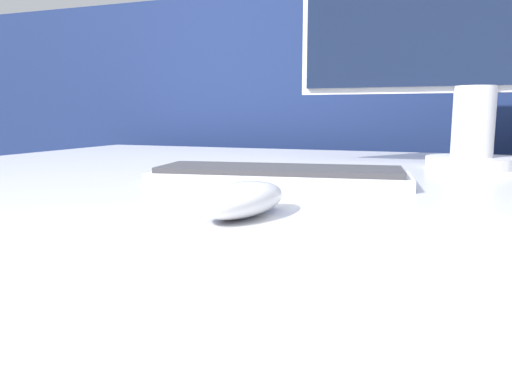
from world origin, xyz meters
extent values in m
cube|color=navy|center=(0.00, 0.73, 0.59)|extent=(5.00, 0.03, 1.19)
ellipsoid|color=white|center=(-0.03, -0.32, 0.74)|extent=(0.08, 0.14, 0.03)
cube|color=silver|center=(-0.07, -0.08, 0.73)|extent=(0.38, 0.17, 0.02)
cube|color=#38383D|center=(-0.07, -0.08, 0.74)|extent=(0.36, 0.16, 0.01)
cylinder|color=silver|center=(0.20, 0.25, 0.73)|extent=(0.16, 0.16, 0.02)
cylinder|color=silver|center=(0.20, 0.25, 0.81)|extent=(0.07, 0.07, 0.13)
camera|label=1|loc=(0.15, -0.76, 0.82)|focal=35.00mm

